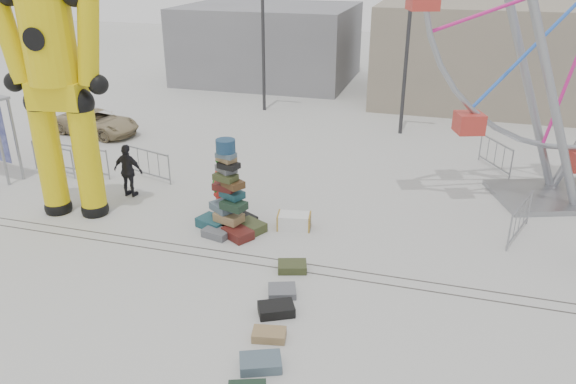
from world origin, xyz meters
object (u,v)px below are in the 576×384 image
(suitcase_tower, at_px, (229,205))
(barricade_wheel_back, at_px, (495,155))
(parked_suv, at_px, (97,122))
(crash_test_dummy, at_px, (55,75))
(pedestrian_green, at_px, (224,186))
(pedestrian_black, at_px, (128,171))
(barricade_dummy_b, at_px, (85,161))
(pedestrian_red, at_px, (223,186))
(lamp_post_left, at_px, (265,18))
(barricade_wheel_front, at_px, (520,220))
(barricade_dummy_a, at_px, (53,159))
(barricade_dummy_c, at_px, (148,164))
(lamp_post_right, at_px, (411,29))
(steamer_trunk, at_px, (294,221))

(suitcase_tower, xyz_separation_m, barricade_wheel_back, (7.56, 7.25, -0.22))
(parked_suv, bearing_deg, suitcase_tower, -118.06)
(crash_test_dummy, xyz_separation_m, pedestrian_green, (4.41, 1.27, -3.37))
(pedestrian_black, bearing_deg, suitcase_tower, 164.14)
(barricade_dummy_b, relative_size, barricade_wheel_back, 1.00)
(barricade_dummy_b, bearing_deg, pedestrian_red, -8.41)
(lamp_post_left, height_order, barricade_wheel_front, lamp_post_left)
(barricade_dummy_a, xyz_separation_m, parked_suv, (-1.24, 4.56, -0.02))
(barricade_wheel_back, height_order, pedestrian_black, pedestrian_black)
(barricade_wheel_front, xyz_separation_m, pedestrian_red, (-8.58, -0.84, 0.35))
(lamp_post_left, xyz_separation_m, barricade_dummy_c, (-1.08, -9.88, -3.93))
(suitcase_tower, bearing_deg, barricade_wheel_back, 67.16)
(lamp_post_left, relative_size, barricade_wheel_front, 4.00)
(lamp_post_right, relative_size, lamp_post_left, 1.00)
(lamp_post_left, distance_m, pedestrian_red, 12.52)
(steamer_trunk, relative_size, barricade_wheel_back, 0.48)
(barricade_dummy_b, height_order, pedestrian_black, pedestrian_black)
(parked_suv, bearing_deg, barricade_wheel_back, -79.30)
(barricade_wheel_front, relative_size, barricade_wheel_back, 1.00)
(lamp_post_right, height_order, suitcase_tower, lamp_post_right)
(barricade_wheel_front, xyz_separation_m, parked_suv, (-16.96, 5.03, -0.02))
(crash_test_dummy, xyz_separation_m, barricade_wheel_back, (12.54, 7.51, -3.72))
(barricade_dummy_b, height_order, pedestrian_green, pedestrian_green)
(suitcase_tower, bearing_deg, lamp_post_left, 127.13)
(lamp_post_left, xyz_separation_m, suitcase_tower, (3.12, -12.74, -3.71))
(lamp_post_left, xyz_separation_m, barricade_wheel_front, (11.10, -10.89, -3.93))
(lamp_post_right, relative_size, barricade_dummy_b, 4.00)
(lamp_post_right, bearing_deg, barricade_wheel_back, -43.45)
(barricade_dummy_a, relative_size, barricade_dummy_c, 1.00)
(suitcase_tower, distance_m, pedestrian_red, 1.18)
(pedestrian_black, bearing_deg, lamp_post_left, -92.19)
(barricade_dummy_b, relative_size, barricade_dummy_c, 1.00)
(barricade_wheel_front, bearing_deg, pedestrian_green, 115.28)
(crash_test_dummy, relative_size, barricade_dummy_a, 4.05)
(barricade_dummy_a, distance_m, pedestrian_black, 3.82)
(suitcase_tower, bearing_deg, parked_suv, 165.88)
(steamer_trunk, height_order, pedestrian_black, pedestrian_black)
(pedestrian_red, bearing_deg, pedestrian_black, 165.76)
(barricade_dummy_a, bearing_deg, crash_test_dummy, -30.55)
(steamer_trunk, distance_m, pedestrian_green, 2.46)
(lamp_post_left, bearing_deg, barricade_dummy_a, -113.91)
(barricade_dummy_b, distance_m, pedestrian_green, 6.15)
(barricade_dummy_b, bearing_deg, steamer_trunk, -7.18)
(barricade_dummy_b, distance_m, parked_suv, 5.02)
(lamp_post_right, height_order, lamp_post_left, same)
(barricade_dummy_c, bearing_deg, parked_suv, 156.74)
(steamer_trunk, bearing_deg, barricade_dummy_b, 157.48)
(steamer_trunk, relative_size, barricade_dummy_a, 0.48)
(lamp_post_right, relative_size, barricade_dummy_c, 4.00)
(barricade_dummy_a, height_order, barricade_wheel_front, same)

